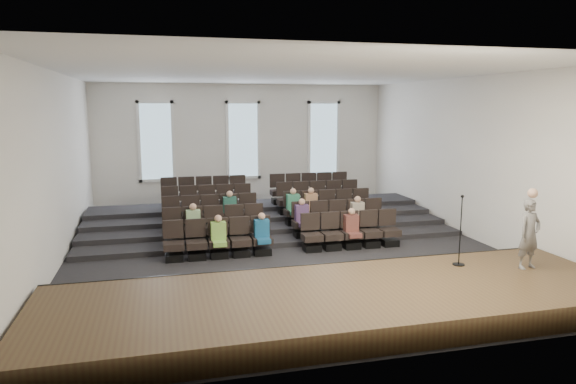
% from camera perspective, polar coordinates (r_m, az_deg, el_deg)
% --- Properties ---
extents(ground, '(14.00, 14.00, 0.00)m').
position_cam_1_polar(ground, '(15.15, -0.63, -6.15)').
color(ground, black).
rests_on(ground, ground).
extents(ceiling, '(12.00, 14.00, 0.02)m').
position_cam_1_polar(ceiling, '(14.62, -0.67, 13.12)').
color(ceiling, white).
rests_on(ceiling, ground).
extents(wall_back, '(12.00, 0.04, 5.00)m').
position_cam_1_polar(wall_back, '(21.54, -5.03, 5.23)').
color(wall_back, white).
rests_on(wall_back, ground).
extents(wall_front, '(12.00, 0.04, 5.00)m').
position_cam_1_polar(wall_front, '(8.09, 11.04, -1.99)').
color(wall_front, white).
rests_on(wall_front, ground).
extents(wall_left, '(0.04, 14.00, 5.00)m').
position_cam_1_polar(wall_left, '(14.51, -24.46, 2.37)').
color(wall_left, white).
rests_on(wall_left, ground).
extents(wall_right, '(0.04, 14.00, 5.00)m').
position_cam_1_polar(wall_right, '(17.10, 19.41, 3.64)').
color(wall_right, white).
rests_on(wall_right, ground).
extents(stage, '(11.80, 3.60, 0.50)m').
position_cam_1_polar(stage, '(10.43, 6.08, -12.13)').
color(stage, '#44331D').
rests_on(stage, ground).
extents(stage_lip, '(11.80, 0.06, 0.52)m').
position_cam_1_polar(stage_lip, '(12.01, 3.13, -9.15)').
color(stage_lip, black).
rests_on(stage_lip, ground).
extents(risers, '(11.80, 4.80, 0.60)m').
position_cam_1_polar(risers, '(18.11, -2.98, -2.92)').
color(risers, black).
rests_on(risers, ground).
extents(seating_rows, '(6.80, 4.70, 1.67)m').
position_cam_1_polar(seating_rows, '(16.45, -1.89, -2.46)').
color(seating_rows, black).
rests_on(seating_rows, ground).
extents(windows, '(8.44, 0.10, 3.24)m').
position_cam_1_polar(windows, '(21.45, -5.01, 5.75)').
color(windows, white).
rests_on(windows, wall_back).
extents(audience, '(5.45, 2.64, 1.10)m').
position_cam_1_polar(audience, '(15.39, -0.74, -2.72)').
color(audience, '#7EB247').
rests_on(audience, seating_rows).
extents(speaker, '(0.63, 0.47, 1.57)m').
position_cam_1_polar(speaker, '(12.63, 25.25, -4.24)').
color(speaker, '#625F5D').
rests_on(speaker, stage).
extents(mic_stand, '(0.27, 0.27, 1.63)m').
position_cam_1_polar(mic_stand, '(12.36, 18.53, -5.54)').
color(mic_stand, black).
rests_on(mic_stand, stage).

